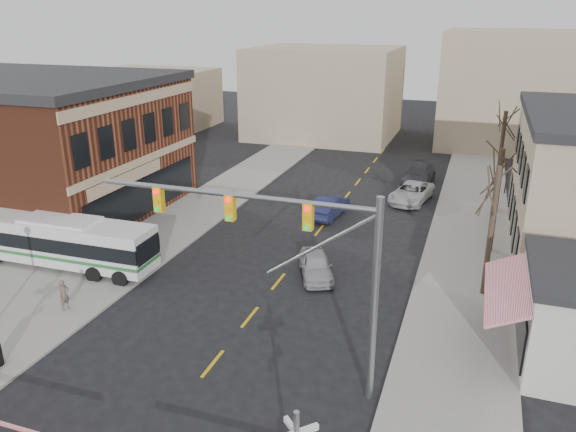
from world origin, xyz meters
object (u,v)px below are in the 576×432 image
object	(u,v)px
traffic_signal_mast	(295,247)
car_d	(419,175)
car_b	(329,206)
car_c	(411,193)
car_a	(316,265)
pedestrian_near	(64,295)
pedestrian_far	(96,263)
transit_bus	(63,241)

from	to	relation	value
traffic_signal_mast	car_d	distance (m)	29.77
car_b	car_d	size ratio (longest dim) A/B	0.86
car_d	car_c	bearing A→B (deg)	-84.32
traffic_signal_mast	car_b	xyz separation A→B (m)	(-3.71, 18.91, -5.05)
car_a	pedestrian_near	world-z (taller)	pedestrian_near
car_a	car_b	world-z (taller)	car_b
pedestrian_far	pedestrian_near	bearing A→B (deg)	-123.72
traffic_signal_mast	car_d	world-z (taller)	traffic_signal_mast
car_b	transit_bus	bearing A→B (deg)	54.61
car_d	car_a	bearing A→B (deg)	-93.90
transit_bus	car_a	xyz separation A→B (m)	(13.85, 3.46, -0.92)
car_d	pedestrian_near	xyz separation A→B (m)	(-13.65, -27.74, 0.14)
transit_bus	pedestrian_near	xyz separation A→B (m)	(3.43, -4.19, -0.72)
transit_bus	traffic_signal_mast	size ratio (longest dim) A/B	1.00
traffic_signal_mast	car_d	xyz separation A→B (m)	(1.37, 29.31, -5.03)
car_a	transit_bus	bearing A→B (deg)	170.83
transit_bus	car_b	xyz separation A→B (m)	(12.00, 13.15, -0.87)
car_c	pedestrian_near	xyz separation A→B (m)	(-13.69, -22.54, 0.17)
car_a	car_d	distance (m)	20.34
car_a	pedestrian_far	size ratio (longest dim) A/B	2.64
traffic_signal_mast	transit_bus	bearing A→B (deg)	159.85
transit_bus	car_a	bearing A→B (deg)	14.03
traffic_signal_mast	car_b	world-z (taller)	traffic_signal_mast
pedestrian_near	car_a	bearing A→B (deg)	-41.67
car_c	pedestrian_far	size ratio (longest dim) A/B	3.40
car_c	pedestrian_far	world-z (taller)	pedestrian_far
car_b	car_c	world-z (taller)	car_b
car_d	pedestrian_far	world-z (taller)	pedestrian_far
car_a	pedestrian_far	xyz separation A→B (m)	(-11.33, -3.99, 0.20)
car_b	traffic_signal_mast	bearing A→B (deg)	108.08
traffic_signal_mast	car_c	bearing A→B (deg)	86.65
car_b	car_c	distance (m)	7.30
pedestrian_far	car_d	bearing A→B (deg)	11.21
car_c	car_d	xyz separation A→B (m)	(-0.04, 5.20, 0.04)
car_b	car_a	bearing A→B (deg)	107.81
car_c	car_d	size ratio (longest dim) A/B	0.99
car_a	pedestrian_near	xyz separation A→B (m)	(-10.42, -7.65, 0.21)
transit_bus	car_a	distance (m)	14.31
car_b	car_c	bearing A→B (deg)	-127.55
traffic_signal_mast	pedestrian_near	xyz separation A→B (m)	(-12.28, 1.57, -4.89)
traffic_signal_mast	pedestrian_far	distance (m)	15.01
traffic_signal_mast	car_a	size ratio (longest dim) A/B	2.72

